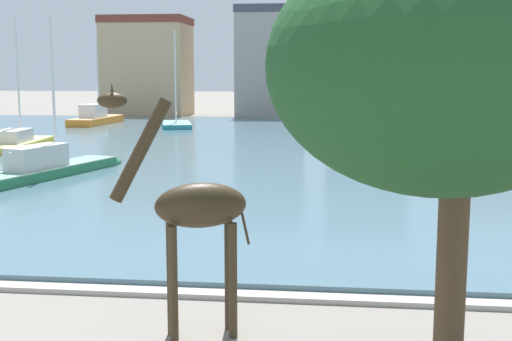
# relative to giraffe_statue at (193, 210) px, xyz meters

# --- Properties ---
(harbor_water) EXTENTS (91.49, 53.86, 0.24)m
(harbor_water) POSITION_rel_giraffe_statue_xyz_m (0.69, 29.41, -2.30)
(harbor_water) COLOR #476675
(harbor_water) RESTS_ON ground
(quay_edge_coping) EXTENTS (91.49, 0.50, 0.12)m
(quay_edge_coping) POSITION_rel_giraffe_statue_xyz_m (0.69, 2.23, -2.36)
(quay_edge_coping) COLOR #ADA89E
(quay_edge_coping) RESTS_ON ground
(giraffe_statue) EXTENTS (2.64, 1.33, 4.74)m
(giraffe_statue) POSITION_rel_giraffe_statue_xyz_m (0.00, 0.00, 0.00)
(giraffe_statue) COLOR #382B19
(giraffe_statue) RESTS_ON ground
(sailboat_teal) EXTENTS (3.82, 6.68, 8.31)m
(sailboat_teal) POSITION_rel_giraffe_statue_xyz_m (-10.68, 43.77, -2.06)
(sailboat_teal) COLOR teal
(sailboat_teal) RESTS_ON ground
(sailboat_orange) EXTENTS (2.77, 8.77, 7.93)m
(sailboat_orange) POSITION_rel_giraffe_statue_xyz_m (-18.34, 46.16, -1.77)
(sailboat_orange) COLOR orange
(sailboat_orange) RESTS_ON ground
(sailboat_green) EXTENTS (4.17, 9.74, 7.31)m
(sailboat_green) POSITION_rel_giraffe_statue_xyz_m (-9.99, 17.07, -1.86)
(sailboat_green) COLOR #236B42
(sailboat_green) RESTS_ON ground
(sailboat_red) EXTENTS (3.21, 9.05, 9.47)m
(sailboat_red) POSITION_rel_giraffe_statue_xyz_m (12.43, 38.42, -1.87)
(sailboat_red) COLOR red
(sailboat_red) RESTS_ON ground
(sailboat_yellow) EXTENTS (2.72, 8.73, 8.04)m
(sailboat_yellow) POSITION_rel_giraffe_statue_xyz_m (-16.70, 27.58, -1.94)
(sailboat_yellow) COLOR gold
(sailboat_yellow) RESTS_ON ground
(shade_tree) EXTENTS (5.51, 6.49, 6.52)m
(shade_tree) POSITION_rel_giraffe_statue_xyz_m (4.10, -2.55, 2.50)
(shade_tree) COLOR brown
(shade_tree) RESTS_ON ground
(townhouse_end_terrace) EXTENTS (8.96, 7.24, 10.69)m
(townhouse_end_terrace) POSITION_rel_giraffe_statue_xyz_m (-17.66, 60.39, 2.94)
(townhouse_end_terrace) COLOR tan
(townhouse_end_terrace) RESTS_ON ground
(townhouse_tall_gabled) EXTENTS (7.00, 6.92, 11.52)m
(townhouse_tall_gabled) POSITION_rel_giraffe_statue_xyz_m (-4.02, 59.10, 3.36)
(townhouse_tall_gabled) COLOR gray
(townhouse_tall_gabled) RESTS_ON ground
(townhouse_wide_warehouse) EXTENTS (8.74, 7.48, 13.24)m
(townhouse_wide_warehouse) POSITION_rel_giraffe_statue_xyz_m (6.18, 61.51, 4.22)
(townhouse_wide_warehouse) COLOR gray
(townhouse_wide_warehouse) RESTS_ON ground
(townhouse_corner_house) EXTENTS (8.56, 6.74, 10.20)m
(townhouse_corner_house) POSITION_rel_giraffe_statue_xyz_m (18.67, 60.13, 2.70)
(townhouse_corner_house) COLOR tan
(townhouse_corner_house) RESTS_ON ground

